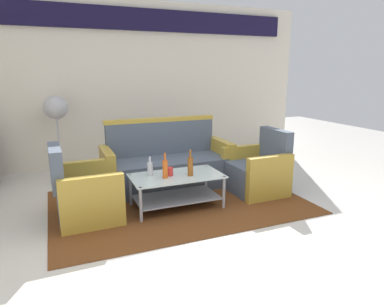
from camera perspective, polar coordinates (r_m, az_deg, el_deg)
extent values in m
plane|color=beige|center=(3.69, 2.24, -12.61)|extent=(14.00, 14.00, 0.00)
cube|color=silver|center=(6.22, -9.67, 11.36)|extent=(6.52, 0.12, 2.80)
cube|color=#191433|center=(6.19, -9.90, 21.28)|extent=(5.76, 0.08, 0.36)
cube|color=brown|center=(4.39, -2.24, -8.09)|extent=(3.09, 2.06, 0.01)
cube|color=#4C5666|center=(4.85, -3.97, -3.27)|extent=(1.60, 0.70, 0.42)
cube|color=#4C5666|center=(5.04, -5.20, 2.62)|extent=(1.60, 0.14, 0.48)
cube|color=#B79333|center=(5.14, 4.93, -1.16)|extent=(0.12, 0.70, 0.62)
cube|color=#B79333|center=(4.64, -13.89, -3.15)|extent=(0.12, 0.70, 0.62)
cube|color=#B79333|center=(5.00, -5.27, 5.66)|extent=(1.64, 0.10, 0.06)
cube|color=#4C5666|center=(4.04, -16.85, -7.54)|extent=(0.68, 0.62, 0.40)
cube|color=#4C5666|center=(3.89, -21.80, -2.17)|extent=(0.14, 0.60, 0.45)
cube|color=#B79333|center=(4.32, -17.50, -4.93)|extent=(0.66, 0.12, 0.58)
cube|color=#B79333|center=(3.70, -16.27, -7.99)|extent=(0.66, 0.12, 0.58)
cube|color=#4C5666|center=(4.75, 10.48, -3.98)|extent=(0.67, 0.61, 0.40)
cube|color=#4C5666|center=(4.82, 13.77, 1.34)|extent=(0.13, 0.60, 0.45)
cube|color=#B79333|center=(4.47, 12.87, -4.03)|extent=(0.66, 0.11, 0.58)
cube|color=#B79333|center=(4.99, 8.43, -1.95)|extent=(0.66, 0.11, 0.58)
cube|color=silver|center=(4.11, -2.62, -3.75)|extent=(1.10, 0.60, 0.02)
cube|color=#9E9EA5|center=(4.20, -2.58, -7.30)|extent=(1.00, 0.52, 0.02)
cylinder|color=#9E9EA5|center=(4.28, -10.26, -5.97)|extent=(0.04, 0.04, 0.40)
cylinder|color=#9E9EA5|center=(4.58, 2.33, -4.42)|extent=(0.04, 0.04, 0.40)
cylinder|color=#9E9EA5|center=(3.80, -8.56, -8.46)|extent=(0.04, 0.04, 0.40)
cylinder|color=#9E9EA5|center=(4.14, 5.35, -6.48)|extent=(0.04, 0.04, 0.40)
cylinder|color=silver|center=(4.10, -7.03, -2.60)|extent=(0.07, 0.07, 0.16)
cylinder|color=silver|center=(4.07, -7.08, -1.02)|extent=(0.03, 0.03, 0.07)
cylinder|color=brown|center=(4.06, -0.28, -2.22)|extent=(0.07, 0.07, 0.22)
cylinder|color=brown|center=(4.02, -0.28, -0.07)|extent=(0.03, 0.03, 0.09)
cylinder|color=#D85919|center=(3.98, -4.51, -2.66)|extent=(0.06, 0.06, 0.21)
cylinder|color=#D85919|center=(3.94, -4.55, -0.55)|extent=(0.02, 0.02, 0.09)
cylinder|color=red|center=(4.09, -3.74, -3.02)|extent=(0.08, 0.08, 0.10)
cylinder|color=#2D2D33|center=(5.83, -20.91, -3.35)|extent=(0.32, 0.32, 0.03)
cylinder|color=#B2B2B7|center=(5.71, -21.33, 1.36)|extent=(0.03, 0.03, 0.95)
sphere|color=#B2B2B7|center=(5.63, -21.84, 7.16)|extent=(0.36, 0.36, 0.36)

